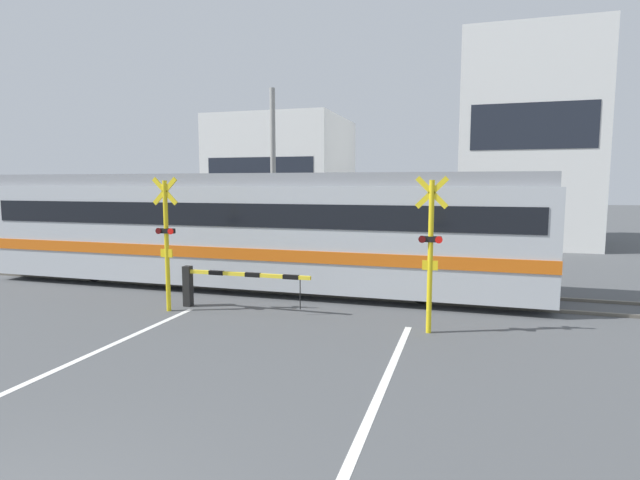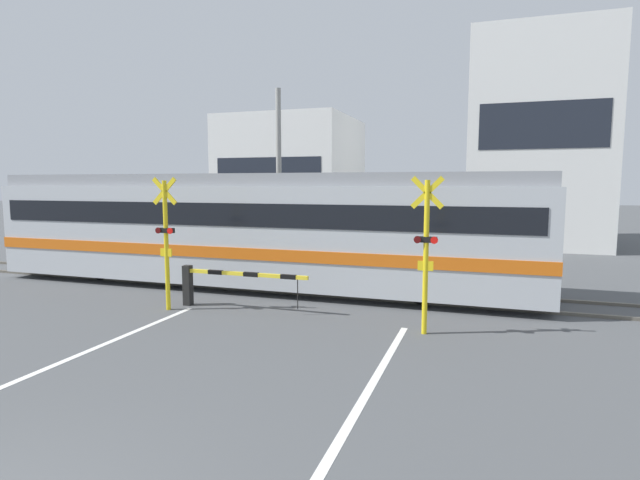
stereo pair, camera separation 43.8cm
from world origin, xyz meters
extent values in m
cube|color=#5B564C|center=(0.00, 10.65, 0.04)|extent=(50.00, 0.10, 0.08)
cube|color=#5B564C|center=(0.00, 12.09, 0.04)|extent=(50.00, 0.10, 0.08)
cube|color=#B7BCC1|center=(-2.41, 11.37, 1.65)|extent=(16.78, 2.91, 2.84)
cube|color=gray|center=(-2.41, 11.37, 3.25)|extent=(16.61, 2.56, 0.36)
cube|color=orange|center=(-2.41, 11.37, 1.22)|extent=(16.79, 2.97, 0.32)
cube|color=black|center=(-2.41, 11.37, 2.29)|extent=(16.10, 2.95, 0.64)
cube|color=black|center=(-10.81, 11.37, 2.29)|extent=(0.03, 2.04, 0.80)
cylinder|color=black|center=(-7.61, 10.65, 0.38)|extent=(0.76, 0.12, 0.76)
cylinder|color=black|center=(-7.61, 12.09, 0.38)|extent=(0.76, 0.12, 0.76)
cylinder|color=black|center=(2.79, 10.65, 0.38)|extent=(0.76, 0.12, 0.76)
cylinder|color=black|center=(2.79, 12.09, 0.38)|extent=(0.76, 0.12, 0.76)
cube|color=black|center=(-2.96, 8.63, 0.52)|extent=(0.20, 0.20, 1.04)
cube|color=yellow|center=(-1.30, 8.63, 0.91)|extent=(3.32, 0.09, 0.09)
cube|color=black|center=(-2.13, 8.63, 0.91)|extent=(0.40, 0.10, 0.10)
cube|color=black|center=(-1.14, 8.63, 0.91)|extent=(0.40, 0.10, 0.10)
cube|color=black|center=(-0.14, 8.63, 0.91)|extent=(0.40, 0.10, 0.10)
cylinder|color=black|center=(0.09, 8.63, 0.50)|extent=(0.02, 0.02, 0.73)
cube|color=black|center=(2.96, 14.37, 0.52)|extent=(0.20, 0.20, 1.04)
cube|color=yellow|center=(1.30, 14.37, 0.91)|extent=(3.32, 0.09, 0.09)
cube|color=black|center=(2.13, 14.37, 0.91)|extent=(0.40, 0.10, 0.10)
cube|color=black|center=(1.14, 14.37, 0.91)|extent=(0.40, 0.10, 0.10)
cube|color=black|center=(0.14, 14.37, 0.91)|extent=(0.40, 0.10, 0.10)
cylinder|color=black|center=(-0.09, 14.37, 0.50)|extent=(0.02, 0.02, 0.73)
cylinder|color=yellow|center=(-3.16, 8.06, 1.61)|extent=(0.11, 0.11, 3.22)
cube|color=yellow|center=(-3.16, 8.06, 2.96)|extent=(0.68, 0.04, 0.68)
cube|color=yellow|center=(-3.16, 8.06, 2.96)|extent=(0.68, 0.04, 0.68)
cube|color=black|center=(-3.16, 8.06, 2.00)|extent=(0.44, 0.12, 0.12)
cylinder|color=#4C0C0C|center=(-3.33, 7.99, 2.00)|extent=(0.15, 0.03, 0.15)
cylinder|color=red|center=(-2.99, 7.99, 2.00)|extent=(0.15, 0.03, 0.15)
cube|color=yellow|center=(-3.16, 8.04, 1.45)|extent=(0.32, 0.03, 0.20)
cylinder|color=yellow|center=(3.16, 8.06, 1.61)|extent=(0.11, 0.11, 3.22)
cube|color=yellow|center=(3.16, 8.06, 2.96)|extent=(0.68, 0.04, 0.68)
cube|color=yellow|center=(3.16, 8.06, 2.96)|extent=(0.68, 0.04, 0.68)
cube|color=black|center=(3.16, 8.06, 2.00)|extent=(0.44, 0.12, 0.12)
cylinder|color=#4C0C0C|center=(2.99, 7.99, 2.00)|extent=(0.15, 0.03, 0.15)
cylinder|color=red|center=(3.33, 7.99, 2.00)|extent=(0.15, 0.03, 0.15)
cube|color=yellow|center=(3.16, 8.04, 1.45)|extent=(0.32, 0.03, 0.20)
cylinder|color=brown|center=(0.91, 16.13, 0.40)|extent=(0.13, 0.13, 0.80)
cylinder|color=brown|center=(1.05, 16.13, 0.40)|extent=(0.13, 0.13, 0.80)
cube|color=#B7B7BC|center=(0.98, 16.13, 1.12)|extent=(0.38, 0.22, 0.63)
sphere|color=tan|center=(0.98, 16.13, 1.55)|extent=(0.22, 0.22, 0.22)
cube|color=white|center=(-6.91, 25.94, 3.49)|extent=(7.20, 7.23, 6.98)
cube|color=#1E232D|center=(-6.91, 22.31, 3.84)|extent=(6.05, 0.03, 1.40)
cube|color=white|center=(6.54, 25.94, 5.21)|extent=(6.45, 7.23, 10.43)
cube|color=#1E232D|center=(6.54, 22.31, 5.73)|extent=(5.42, 0.03, 2.09)
cylinder|color=gray|center=(-3.91, 16.87, 3.50)|extent=(0.22, 0.22, 7.00)
camera|label=1|loc=(3.92, -2.44, 3.15)|focal=28.00mm
camera|label=2|loc=(4.34, -2.31, 3.15)|focal=28.00mm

